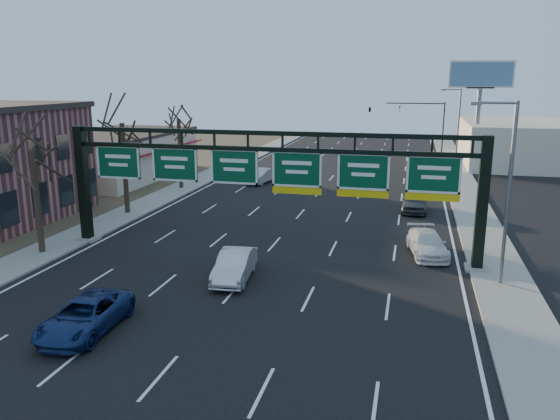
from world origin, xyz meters
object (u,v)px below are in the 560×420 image
(sign_gantry, at_px, (268,176))
(car_silver_sedan, at_px, (235,265))
(car_blue_suv, at_px, (85,316))
(car_white_wagon, at_px, (427,244))

(sign_gantry, relative_size, car_silver_sedan, 5.51)
(sign_gantry, xyz_separation_m, car_silver_sedan, (-0.61, -4.37, -3.89))
(car_blue_suv, relative_size, car_silver_sedan, 1.10)
(car_blue_suv, bearing_deg, sign_gantry, 66.41)
(sign_gantry, bearing_deg, car_white_wagon, 13.00)
(sign_gantry, distance_m, car_white_wagon, 10.04)
(sign_gantry, height_order, car_white_wagon, sign_gantry)
(sign_gantry, relative_size, car_blue_suv, 5.02)
(sign_gantry, xyz_separation_m, car_blue_suv, (-4.60, -11.45, -3.95))
(car_silver_sedan, bearing_deg, car_white_wagon, 28.41)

